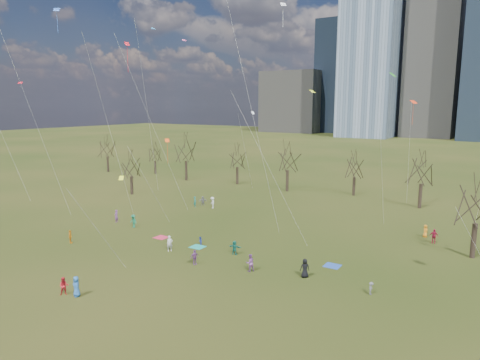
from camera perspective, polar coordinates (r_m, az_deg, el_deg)
The scene contains 24 objects.
ground at distance 46.30m, azimuth -8.10°, elevation -10.77°, with size 500.00×500.00×0.00m, color black.
downtown_skyline at distance 246.41m, azimuth 25.84°, elevation 14.31°, with size 212.50×78.00×118.00m.
bare_tree_row at distance 76.24m, azimuth 10.13°, elevation 2.14°, with size 113.04×29.80×9.50m.
blanket_teal at distance 50.63m, azimuth -5.69°, elevation -8.87°, with size 1.60×1.50×0.03m, color teal.
blanket_navy at distance 45.82m, azimuth 12.21°, elevation -11.12°, with size 1.60×1.50×0.03m, color #2347A3.
blanket_crimson at distance 54.69m, azimuth -10.47°, elevation -7.54°, with size 1.60×1.50×0.03m, color #CD2949.
person_0 at distance 40.51m, azimuth -20.98°, elevation -13.10°, with size 0.88×0.57×1.81m, color #2760AC.
person_1 at distance 49.42m, azimuth -9.35°, elevation -8.34°, with size 0.66×0.43×1.81m, color silver.
person_2 at distance 41.21m, azimuth -22.42°, elevation -12.94°, with size 0.78×0.61×1.61m, color red.
person_3 at distance 40.09m, azimuth 17.08°, elevation -13.63°, with size 0.74×0.43×1.14m, color #5A5A5F.
person_4 at distance 55.34m, azimuth -21.69°, elevation -7.03°, with size 0.95×0.39×1.62m, color orange.
person_5 at distance 47.74m, azimuth -0.73°, elevation -9.01°, with size 1.48×0.47×1.60m, color #186D60.
person_6 at distance 42.18m, azimuth 8.64°, elevation -11.55°, with size 0.91×0.59×1.87m, color black.
person_7 at distance 62.84m, azimuth -16.17°, elevation -4.64°, with size 0.65×0.43×1.79m, color #8E4E9D.
person_8 at distance 51.07m, azimuth -5.33°, elevation -8.10°, with size 0.50×0.39×1.03m, color #293DB3.
person_9 at distance 68.58m, azimuth -3.70°, elevation -3.02°, with size 1.18×0.68×1.83m, color silver.
person_10 at distance 56.44m, azimuth 24.43°, elevation -6.83°, with size 1.03×0.43×1.75m, color #A81837.
person_11 at distance 70.80m, azimuth -4.98°, elevation -2.77°, with size 1.36×0.43×1.47m, color slate.
person_12 at distance 58.51m, azimuth 23.48°, elevation -6.25°, with size 0.78×0.51×1.60m, color orange.
person_13 at distance 69.75m, azimuth -6.02°, elevation -2.89°, with size 0.62×0.40×1.69m, color #1A786A.
person_14 at distance 43.21m, azimuth 1.34°, elevation -10.97°, with size 0.86×0.67×1.77m, color #8C4C99.
person_15 at distance 59.65m, azimuth -14.02°, elevation -5.33°, with size 1.14×0.66×1.77m, color #19724C.
person_16 at distance 45.16m, azimuth -6.08°, elevation -10.20°, with size 0.93×0.39×1.59m, color #8C4C99.
kites_airborne at distance 53.18m, azimuth -1.29°, elevation 7.00°, with size 69.14×48.84×27.57m.
Camera 1 is at (28.31, -32.79, 16.35)m, focal length 32.00 mm.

